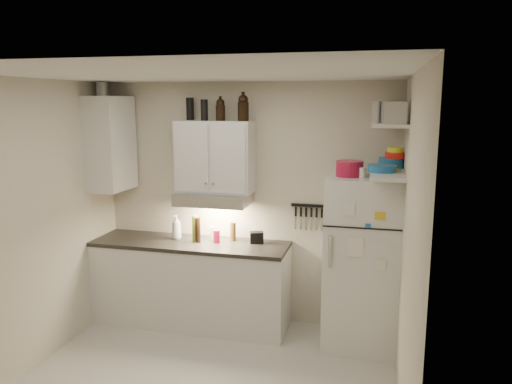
# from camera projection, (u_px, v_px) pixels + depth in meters

# --- Properties ---
(ceiling) EXTENTS (3.20, 3.00, 0.02)m
(ceiling) POSITION_uv_depth(u_px,v_px,m) (195.00, 73.00, 3.74)
(ceiling) COLOR silver
(ceiling) RESTS_ON ground
(back_wall) EXTENTS (3.20, 0.02, 2.60)m
(back_wall) POSITION_uv_depth(u_px,v_px,m) (247.00, 204.00, 5.41)
(back_wall) COLOR beige
(back_wall) RESTS_ON ground
(left_wall) EXTENTS (0.02, 3.00, 2.60)m
(left_wall) POSITION_uv_depth(u_px,v_px,m) (25.00, 229.00, 4.36)
(left_wall) COLOR beige
(left_wall) RESTS_ON ground
(right_wall) EXTENTS (0.02, 3.00, 2.60)m
(right_wall) POSITION_uv_depth(u_px,v_px,m) (409.00, 256.00, 3.59)
(right_wall) COLOR beige
(right_wall) RESTS_ON ground
(base_cabinet) EXTENTS (2.10, 0.60, 0.88)m
(base_cabinet) POSITION_uv_depth(u_px,v_px,m) (191.00, 285.00, 5.40)
(base_cabinet) COLOR silver
(base_cabinet) RESTS_ON floor
(countertop) EXTENTS (2.10, 0.62, 0.04)m
(countertop) POSITION_uv_depth(u_px,v_px,m) (190.00, 244.00, 5.32)
(countertop) COLOR black
(countertop) RESTS_ON base_cabinet
(upper_cabinet) EXTENTS (0.80, 0.33, 0.75)m
(upper_cabinet) POSITION_uv_depth(u_px,v_px,m) (215.00, 157.00, 5.22)
(upper_cabinet) COLOR silver
(upper_cabinet) RESTS_ON back_wall
(side_cabinet) EXTENTS (0.33, 0.55, 1.00)m
(side_cabinet) POSITION_uv_depth(u_px,v_px,m) (110.00, 144.00, 5.34)
(side_cabinet) COLOR silver
(side_cabinet) RESTS_ON left_wall
(range_hood) EXTENTS (0.76, 0.46, 0.12)m
(range_hood) POSITION_uv_depth(u_px,v_px,m) (214.00, 199.00, 5.24)
(range_hood) COLOR silver
(range_hood) RESTS_ON back_wall
(fridge) EXTENTS (0.70, 0.68, 1.70)m
(fridge) POSITION_uv_depth(u_px,v_px,m) (362.00, 262.00, 4.86)
(fridge) COLOR silver
(fridge) RESTS_ON floor
(shelf_hi) EXTENTS (0.30, 0.95, 0.03)m
(shelf_hi) POSITION_uv_depth(u_px,v_px,m) (390.00, 124.00, 4.44)
(shelf_hi) COLOR silver
(shelf_hi) RESTS_ON right_wall
(shelf_lo) EXTENTS (0.30, 0.95, 0.03)m
(shelf_lo) POSITION_uv_depth(u_px,v_px,m) (388.00, 173.00, 4.52)
(shelf_lo) COLOR silver
(shelf_lo) RESTS_ON right_wall
(knife_strip) EXTENTS (0.42, 0.02, 0.03)m
(knife_strip) POSITION_uv_depth(u_px,v_px,m) (311.00, 206.00, 5.22)
(knife_strip) COLOR black
(knife_strip) RESTS_ON back_wall
(dutch_oven) EXTENTS (0.32, 0.32, 0.15)m
(dutch_oven) POSITION_uv_depth(u_px,v_px,m) (350.00, 169.00, 4.69)
(dutch_oven) COLOR maroon
(dutch_oven) RESTS_ON fridge
(book_stack) EXTENTS (0.27, 0.30, 0.09)m
(book_stack) POSITION_uv_depth(u_px,v_px,m) (386.00, 174.00, 4.54)
(book_stack) COLOR gold
(book_stack) RESTS_ON fridge
(spice_jar) EXTENTS (0.07, 0.07, 0.10)m
(spice_jar) POSITION_uv_depth(u_px,v_px,m) (362.00, 173.00, 4.59)
(spice_jar) COLOR silver
(spice_jar) RESTS_ON fridge
(stock_pot) EXTENTS (0.28, 0.28, 0.18)m
(stock_pot) POSITION_uv_depth(u_px,v_px,m) (396.00, 111.00, 4.71)
(stock_pot) COLOR silver
(stock_pot) RESTS_ON shelf_hi
(tin_a) EXTENTS (0.22, 0.21, 0.18)m
(tin_a) POSITION_uv_depth(u_px,v_px,m) (385.00, 112.00, 4.29)
(tin_a) COLOR #AAAAAD
(tin_a) RESTS_ON shelf_hi
(tin_b) EXTENTS (0.20, 0.20, 0.18)m
(tin_b) POSITION_uv_depth(u_px,v_px,m) (394.00, 113.00, 4.08)
(tin_b) COLOR #AAAAAD
(tin_b) RESTS_ON shelf_hi
(bowl_teal) EXTENTS (0.24, 0.24, 0.09)m
(bowl_teal) POSITION_uv_depth(u_px,v_px,m) (391.00, 163.00, 4.74)
(bowl_teal) COLOR #1C629D
(bowl_teal) RESTS_ON shelf_lo
(bowl_orange) EXTENTS (0.19, 0.19, 0.06)m
(bowl_orange) POSITION_uv_depth(u_px,v_px,m) (395.00, 155.00, 4.70)
(bowl_orange) COLOR red
(bowl_orange) RESTS_ON bowl_teal
(bowl_yellow) EXTENTS (0.15, 0.15, 0.05)m
(bowl_yellow) POSITION_uv_depth(u_px,v_px,m) (395.00, 150.00, 4.69)
(bowl_yellow) COLOR yellow
(bowl_yellow) RESTS_ON bowl_orange
(plates) EXTENTS (0.30, 0.30, 0.06)m
(plates) POSITION_uv_depth(u_px,v_px,m) (382.00, 168.00, 4.46)
(plates) COLOR #1C629D
(plates) RESTS_ON shelf_lo
(growler_a) EXTENTS (0.11, 0.11, 0.23)m
(growler_a) POSITION_uv_depth(u_px,v_px,m) (220.00, 109.00, 5.10)
(growler_a) COLOR black
(growler_a) RESTS_ON upper_cabinet
(growler_b) EXTENTS (0.13, 0.13, 0.27)m
(growler_b) POSITION_uv_depth(u_px,v_px,m) (243.00, 107.00, 5.02)
(growler_b) COLOR black
(growler_b) RESTS_ON upper_cabinet
(thermos_a) EXTENTS (0.08, 0.08, 0.22)m
(thermos_a) POSITION_uv_depth(u_px,v_px,m) (204.00, 110.00, 5.13)
(thermos_a) COLOR black
(thermos_a) RESTS_ON upper_cabinet
(thermos_b) EXTENTS (0.10, 0.10, 0.23)m
(thermos_b) POSITION_uv_depth(u_px,v_px,m) (190.00, 109.00, 5.27)
(thermos_b) COLOR black
(thermos_b) RESTS_ON upper_cabinet
(side_jar) EXTENTS (0.12, 0.12, 0.14)m
(side_jar) POSITION_uv_depth(u_px,v_px,m) (101.00, 89.00, 5.24)
(side_jar) COLOR silver
(side_jar) RESTS_ON side_cabinet
(soap_bottle) EXTENTS (0.15, 0.15, 0.30)m
(soap_bottle) POSITION_uv_depth(u_px,v_px,m) (176.00, 226.00, 5.40)
(soap_bottle) COLOR silver
(soap_bottle) RESTS_ON countertop
(pepper_mill) EXTENTS (0.08, 0.08, 0.20)m
(pepper_mill) POSITION_uv_depth(u_px,v_px,m) (233.00, 231.00, 5.34)
(pepper_mill) COLOR brown
(pepper_mill) RESTS_ON countertop
(oil_bottle) EXTENTS (0.06, 0.06, 0.28)m
(oil_bottle) POSITION_uv_depth(u_px,v_px,m) (195.00, 229.00, 5.31)
(oil_bottle) COLOR #596E1B
(oil_bottle) RESTS_ON countertop
(vinegar_bottle) EXTENTS (0.07, 0.07, 0.27)m
(vinegar_bottle) POSITION_uv_depth(u_px,v_px,m) (198.00, 230.00, 5.28)
(vinegar_bottle) COLOR black
(vinegar_bottle) RESTS_ON countertop
(clear_bottle) EXTENTS (0.06, 0.06, 0.15)m
(clear_bottle) POSITION_uv_depth(u_px,v_px,m) (213.00, 233.00, 5.37)
(clear_bottle) COLOR silver
(clear_bottle) RESTS_ON countertop
(red_jar) EXTENTS (0.07, 0.07, 0.14)m
(red_jar) POSITION_uv_depth(u_px,v_px,m) (217.00, 236.00, 5.27)
(red_jar) COLOR maroon
(red_jar) RESTS_ON countertop
(caddy) EXTENTS (0.16, 0.14, 0.12)m
(caddy) POSITION_uv_depth(u_px,v_px,m) (257.00, 237.00, 5.27)
(caddy) COLOR black
(caddy) RESTS_ON countertop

